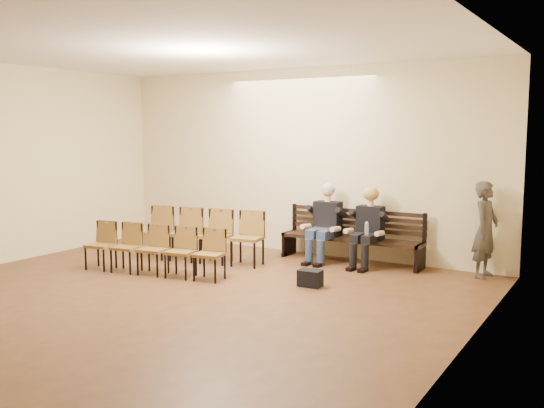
{
  "coord_description": "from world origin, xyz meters",
  "views": [
    {
      "loc": [
        5.48,
        -5.15,
        2.35
      ],
      "look_at": [
        -0.05,
        4.05,
        1.03
      ],
      "focal_mm": 40.0,
      "sensor_mm": 36.0,
      "label": 1
    }
  ],
  "objects_px": {
    "bench": "(351,250)",
    "seated_woman": "(368,229)",
    "water_bottle": "(367,236)",
    "chair_row_front": "(201,235)",
    "seated_man": "(325,222)",
    "laptop": "(321,230)",
    "passerby": "(486,222)",
    "bag": "(310,278)",
    "chair_row_back": "(153,250)"
  },
  "relations": [
    {
      "from": "laptop",
      "to": "passerby",
      "type": "relative_size",
      "value": 0.2
    },
    {
      "from": "seated_man",
      "to": "water_bottle",
      "type": "xyz_separation_m",
      "value": [
        0.89,
        -0.25,
        -0.14
      ]
    },
    {
      "from": "laptop",
      "to": "passerby",
      "type": "distance_m",
      "value": 2.78
    },
    {
      "from": "seated_man",
      "to": "seated_woman",
      "type": "distance_m",
      "value": 0.82
    },
    {
      "from": "chair_row_front",
      "to": "chair_row_back",
      "type": "xyz_separation_m",
      "value": [
        -0.06,
        -1.19,
        -0.07
      ]
    },
    {
      "from": "bench",
      "to": "water_bottle",
      "type": "height_order",
      "value": "water_bottle"
    },
    {
      "from": "seated_woman",
      "to": "passerby",
      "type": "bearing_deg",
      "value": 6.59
    },
    {
      "from": "seated_man",
      "to": "bag",
      "type": "bearing_deg",
      "value": -70.85
    },
    {
      "from": "laptop",
      "to": "seated_man",
      "type": "bearing_deg",
      "value": 84.68
    },
    {
      "from": "bag",
      "to": "chair_row_front",
      "type": "height_order",
      "value": "chair_row_front"
    },
    {
      "from": "bench",
      "to": "seated_woman",
      "type": "height_order",
      "value": "seated_woman"
    },
    {
      "from": "bench",
      "to": "chair_row_back",
      "type": "bearing_deg",
      "value": -133.8
    },
    {
      "from": "seated_man",
      "to": "passerby",
      "type": "xyz_separation_m",
      "value": [
        2.72,
        0.22,
        0.19
      ]
    },
    {
      "from": "bench",
      "to": "chair_row_back",
      "type": "relative_size",
      "value": 1.04
    },
    {
      "from": "bench",
      "to": "seated_woman",
      "type": "distance_m",
      "value": 0.58
    },
    {
      "from": "seated_woman",
      "to": "bag",
      "type": "distance_m",
      "value": 1.83
    },
    {
      "from": "bench",
      "to": "bag",
      "type": "height_order",
      "value": "bench"
    },
    {
      "from": "laptop",
      "to": "bag",
      "type": "bearing_deg",
      "value": -67.22
    },
    {
      "from": "bench",
      "to": "seated_man",
      "type": "relative_size",
      "value": 1.85
    },
    {
      "from": "seated_woman",
      "to": "chair_row_back",
      "type": "bearing_deg",
      "value": -139.3
    },
    {
      "from": "seated_man",
      "to": "bag",
      "type": "xyz_separation_m",
      "value": [
        0.6,
        -1.74,
        -0.57
      ]
    },
    {
      "from": "laptop",
      "to": "bench",
      "type": "bearing_deg",
      "value": 30.71
    },
    {
      "from": "seated_woman",
      "to": "laptop",
      "type": "bearing_deg",
      "value": -170.49
    },
    {
      "from": "seated_man",
      "to": "water_bottle",
      "type": "height_order",
      "value": "seated_man"
    },
    {
      "from": "bench",
      "to": "seated_man",
      "type": "distance_m",
      "value": 0.67
    },
    {
      "from": "passerby",
      "to": "laptop",
      "type": "bearing_deg",
      "value": 106.93
    },
    {
      "from": "seated_man",
      "to": "laptop",
      "type": "distance_m",
      "value": 0.19
    },
    {
      "from": "water_bottle",
      "to": "chair_row_front",
      "type": "distance_m",
      "value": 2.94
    },
    {
      "from": "bag",
      "to": "passerby",
      "type": "xyz_separation_m",
      "value": [
        2.12,
        1.96,
        0.76
      ]
    },
    {
      "from": "water_bottle",
      "to": "chair_row_front",
      "type": "relative_size",
      "value": 0.1
    },
    {
      "from": "laptop",
      "to": "bag",
      "type": "height_order",
      "value": "laptop"
    },
    {
      "from": "bench",
      "to": "seated_woman",
      "type": "bearing_deg",
      "value": -17.99
    },
    {
      "from": "bench",
      "to": "chair_row_front",
      "type": "bearing_deg",
      "value": -150.64
    },
    {
      "from": "bench",
      "to": "chair_row_front",
      "type": "relative_size",
      "value": 1.12
    },
    {
      "from": "chair_row_back",
      "to": "bench",
      "type": "bearing_deg",
      "value": 36.99
    },
    {
      "from": "bench",
      "to": "chair_row_front",
      "type": "distance_m",
      "value": 2.69
    },
    {
      "from": "bench",
      "to": "passerby",
      "type": "height_order",
      "value": "passerby"
    },
    {
      "from": "bag",
      "to": "water_bottle",
      "type": "bearing_deg",
      "value": 79.0
    },
    {
      "from": "seated_woman",
      "to": "chair_row_back",
      "type": "xyz_separation_m",
      "value": [
        -2.77,
        -2.38,
        -0.24
      ]
    },
    {
      "from": "bag",
      "to": "passerby",
      "type": "distance_m",
      "value": 2.99
    },
    {
      "from": "chair_row_front",
      "to": "laptop",
      "type": "bearing_deg",
      "value": 19.7
    },
    {
      "from": "chair_row_front",
      "to": "seated_man",
      "type": "bearing_deg",
      "value": 22.62
    },
    {
      "from": "laptop",
      "to": "water_bottle",
      "type": "bearing_deg",
      "value": -5.29
    },
    {
      "from": "water_bottle",
      "to": "bag",
      "type": "relative_size",
      "value": 0.67
    },
    {
      "from": "bench",
      "to": "water_bottle",
      "type": "distance_m",
      "value": 0.67
    },
    {
      "from": "laptop",
      "to": "chair_row_back",
      "type": "distance_m",
      "value": 2.96
    },
    {
      "from": "bench",
      "to": "seated_man",
      "type": "xyz_separation_m",
      "value": [
        -0.45,
        -0.12,
        0.48
      ]
    },
    {
      "from": "laptop",
      "to": "bag",
      "type": "relative_size",
      "value": 1.01
    },
    {
      "from": "bench",
      "to": "water_bottle",
      "type": "bearing_deg",
      "value": -39.71
    },
    {
      "from": "seated_man",
      "to": "bag",
      "type": "distance_m",
      "value": 1.93
    }
  ]
}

